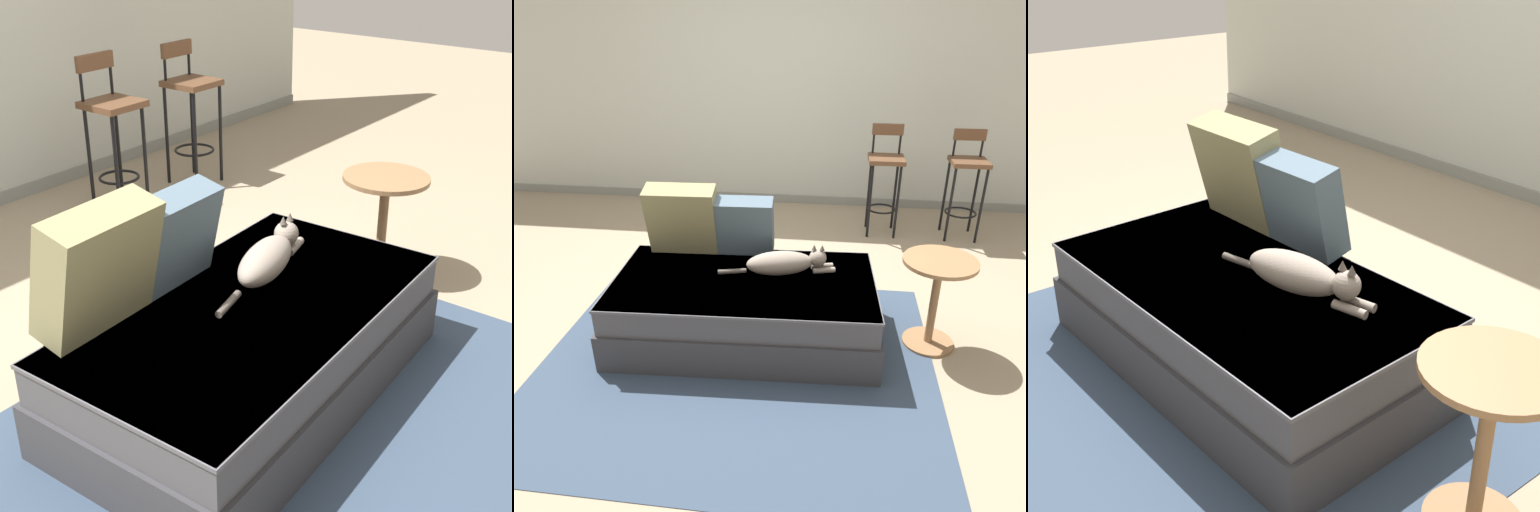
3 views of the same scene
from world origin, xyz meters
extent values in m
plane|color=gray|center=(0.00, 0.00, 0.00)|extent=(16.00, 16.00, 0.00)
cube|color=#B7BCB2|center=(0.00, 2.25, 1.30)|extent=(8.00, 0.10, 2.60)
cube|color=gray|center=(0.00, 2.20, 0.04)|extent=(8.00, 0.02, 0.09)
cube|color=#334256|center=(0.00, -0.70, 0.00)|extent=(2.35, 2.02, 0.01)
cube|color=#353539|center=(0.00, -0.40, 0.12)|extent=(1.69, 1.00, 0.24)
cube|color=#47474C|center=(0.00, -0.40, 0.33)|extent=(1.65, 0.95, 0.17)
cube|color=#525257|center=(0.00, -0.40, 0.41)|extent=(1.67, 0.97, 0.02)
cube|color=#847F56|center=(-0.47, -0.06, 0.66)|extent=(0.48, 0.29, 0.49)
cube|color=#4C6070|center=(-0.06, -0.04, 0.63)|extent=(0.40, 0.25, 0.42)
ellipsoid|color=gray|center=(0.21, -0.30, 0.49)|extent=(0.45, 0.27, 0.15)
sphere|color=gray|center=(0.45, -0.24, 0.51)|extent=(0.11, 0.11, 0.11)
cone|color=#544C44|center=(0.42, -0.24, 0.59)|extent=(0.03, 0.03, 0.04)
cone|color=#544C44|center=(0.47, -0.24, 0.59)|extent=(0.03, 0.03, 0.04)
cylinder|color=gray|center=(0.49, -0.26, 0.44)|extent=(0.14, 0.07, 0.04)
cylinder|color=gray|center=(0.48, -0.20, 0.44)|extent=(0.14, 0.07, 0.04)
cylinder|color=#544C44|center=(-0.09, -0.35, 0.44)|extent=(0.18, 0.07, 0.03)
cylinder|color=black|center=(0.87, 1.33, 0.35)|extent=(0.02, 0.02, 0.70)
cylinder|color=black|center=(1.11, 1.33, 0.35)|extent=(0.02, 0.02, 0.70)
cylinder|color=black|center=(0.87, 1.58, 0.35)|extent=(0.02, 0.02, 0.70)
cylinder|color=black|center=(1.11, 1.58, 0.35)|extent=(0.02, 0.02, 0.70)
torus|color=black|center=(0.99, 1.46, 0.24)|extent=(0.27, 0.27, 0.02)
cube|color=brown|center=(0.99, 1.46, 0.72)|extent=(0.32, 0.32, 0.04)
cylinder|color=black|center=(0.87, 1.59, 0.83)|extent=(0.02, 0.02, 0.26)
cylinder|color=black|center=(1.11, 1.59, 0.83)|extent=(0.02, 0.02, 0.26)
cube|color=brown|center=(0.99, 1.59, 0.96)|extent=(0.28, 0.03, 0.10)
cylinder|color=black|center=(1.58, 1.32, 0.35)|extent=(0.02, 0.02, 0.70)
cylinder|color=black|center=(1.85, 1.32, 0.35)|extent=(0.02, 0.02, 0.70)
cylinder|color=black|center=(1.58, 1.59, 0.35)|extent=(0.02, 0.02, 0.70)
cylinder|color=black|center=(1.85, 1.59, 0.35)|extent=(0.02, 0.02, 0.70)
torus|color=black|center=(1.71, 1.46, 0.24)|extent=(0.29, 0.29, 0.02)
cube|color=brown|center=(1.71, 1.46, 0.72)|extent=(0.32, 0.32, 0.04)
cylinder|color=black|center=(1.59, 1.59, 0.82)|extent=(0.02, 0.02, 0.23)
cylinder|color=black|center=(1.83, 1.59, 0.82)|extent=(0.02, 0.02, 0.23)
cube|color=brown|center=(1.71, 1.59, 0.93)|extent=(0.28, 0.03, 0.10)
cylinder|color=olive|center=(1.17, -0.34, 0.29)|extent=(0.05, 0.05, 0.57)
cylinder|color=olive|center=(1.17, -0.34, 0.01)|extent=(0.32, 0.32, 0.02)
cylinder|color=olive|center=(1.17, -0.34, 0.58)|extent=(0.44, 0.44, 0.02)
camera|label=1|loc=(-1.91, -1.89, 1.83)|focal=50.00mm
camera|label=2|loc=(0.51, -3.09, 1.90)|focal=35.00mm
camera|label=3|loc=(2.12, -1.83, 1.74)|focal=50.00mm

